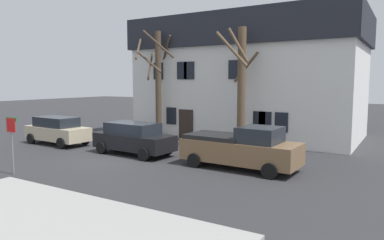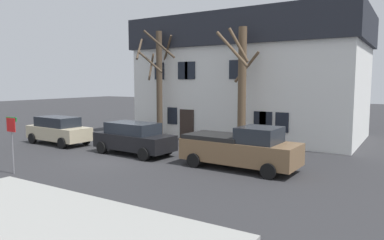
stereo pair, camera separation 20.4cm
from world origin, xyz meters
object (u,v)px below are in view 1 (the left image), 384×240
at_px(tree_bare_mid, 241,85).
at_px(car_beige_wagon, 57,130).
at_px(bicycle_leaning, 140,133).
at_px(building_main, 250,77).
at_px(tree_bare_near, 157,80).
at_px(pickup_truck_brown, 241,148).
at_px(street_sign_pole, 12,134).
at_px(car_black_wagon, 134,138).

bearing_deg(tree_bare_mid, car_beige_wagon, -155.93).
distance_m(car_beige_wagon, bicycle_leaning, 5.60).
bearing_deg(building_main, tree_bare_near, -132.96).
height_order(car_beige_wagon, pickup_truck_brown, pickup_truck_brown).
xyz_separation_m(street_sign_pole, bicycle_leaning, (-1.65, 10.69, -1.40)).
relative_size(building_main, car_black_wagon, 3.29).
xyz_separation_m(car_beige_wagon, car_black_wagon, (6.34, 0.05, 0.00)).
bearing_deg(car_black_wagon, tree_bare_near, 112.63).
distance_m(car_black_wagon, street_sign_pole, 6.35).
relative_size(tree_bare_mid, bicycle_leaning, 4.33).
distance_m(tree_bare_near, pickup_truck_brown, 10.44).
height_order(car_black_wagon, pickup_truck_brown, pickup_truck_brown).
xyz_separation_m(tree_bare_near, bicycle_leaning, (-1.16, -0.51, -3.76)).
bearing_deg(car_beige_wagon, street_sign_pole, -52.09).
relative_size(car_black_wagon, pickup_truck_brown, 0.88).
xyz_separation_m(tree_bare_mid, car_beige_wagon, (-10.71, -4.78, -2.93)).
height_order(car_black_wagon, bicycle_leaning, car_black_wagon).
height_order(tree_bare_near, street_sign_pole, tree_bare_near).
xyz_separation_m(building_main, tree_bare_near, (-4.79, -5.15, -0.24)).
xyz_separation_m(tree_bare_near, street_sign_pole, (0.49, -11.21, -2.36)).
relative_size(car_black_wagon, bicycle_leaning, 2.91).
distance_m(pickup_truck_brown, street_sign_pole, 10.18).
distance_m(tree_bare_mid, bicycle_leaning, 8.42).
distance_m(tree_bare_mid, street_sign_pole, 12.54).
bearing_deg(street_sign_pole, car_black_wagon, 74.80).
bearing_deg(pickup_truck_brown, tree_bare_mid, 113.83).
relative_size(tree_bare_near, street_sign_pole, 3.00).
height_order(pickup_truck_brown, street_sign_pole, street_sign_pole).
xyz_separation_m(car_beige_wagon, street_sign_pole, (4.69, -6.02, 0.84)).
bearing_deg(tree_bare_near, car_black_wagon, -67.37).
distance_m(car_black_wagon, bicycle_leaning, 5.71).
distance_m(building_main, pickup_truck_brown, 11.41).
bearing_deg(tree_bare_mid, street_sign_pole, -119.10).
bearing_deg(pickup_truck_brown, street_sign_pole, -142.76).
relative_size(tree_bare_mid, car_beige_wagon, 1.54).
relative_size(pickup_truck_brown, bicycle_leaning, 3.32).
height_order(building_main, tree_bare_mid, building_main).
distance_m(building_main, tree_bare_mid, 5.83).
bearing_deg(car_black_wagon, pickup_truck_brown, 0.59).
bearing_deg(car_beige_wagon, car_black_wagon, 0.44).
bearing_deg(tree_bare_near, pickup_truck_brown, -30.60).
bearing_deg(street_sign_pole, pickup_truck_brown, 37.24).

